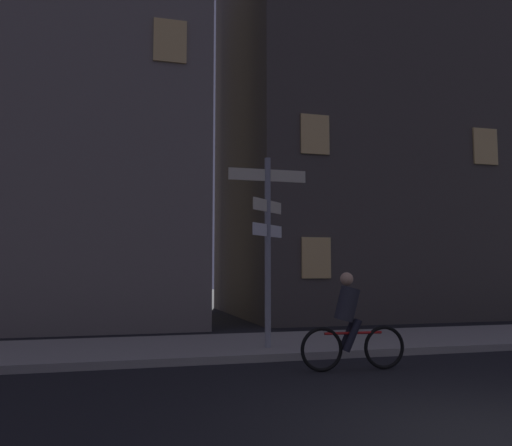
# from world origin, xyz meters

# --- Properties ---
(sidewalk_kerb) EXTENTS (40.00, 3.21, 0.14)m
(sidewalk_kerb) POSITION_xyz_m (0.00, 6.55, 0.07)
(sidewalk_kerb) COLOR gray
(sidewalk_kerb) RESTS_ON ground_plane
(signpost) EXTENTS (1.61, 0.84, 3.76)m
(signpost) POSITION_xyz_m (-0.83, 5.76, 2.36)
(signpost) COLOR gray
(signpost) RESTS_ON sidewalk_kerb
(cyclist) EXTENTS (1.82, 0.34, 1.61)m
(cyclist) POSITION_xyz_m (0.02, 3.82, 0.75)
(cyclist) COLOR black
(cyclist) RESTS_ON ground_plane
(building_left_block) EXTENTS (12.17, 7.07, 12.82)m
(building_left_block) POSITION_xyz_m (-7.29, 13.29, 6.41)
(building_left_block) COLOR slate
(building_left_block) RESTS_ON ground_plane
(building_right_block) EXTENTS (11.95, 8.22, 14.05)m
(building_right_block) POSITION_xyz_m (6.43, 14.28, 7.02)
(building_right_block) COLOR #4C443D
(building_right_block) RESTS_ON ground_plane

